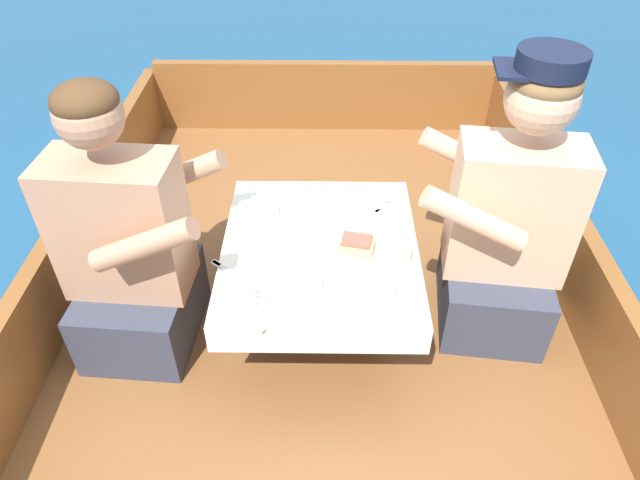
{
  "coord_description": "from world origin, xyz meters",
  "views": [
    {
      "loc": [
        0.02,
        -1.54,
        1.94
      ],
      "look_at": [
        0.0,
        -0.05,
        0.72
      ],
      "focal_mm": 32.0,
      "sensor_mm": 36.0,
      "label": 1
    }
  ],
  "objects_px": {
    "sandwich": "(356,245)",
    "coffee_cup_port": "(385,293)",
    "person_port": "(129,252)",
    "coffee_cup_center": "(377,197)",
    "coffee_cup_starboard": "(245,298)",
    "tin_can": "(401,254)",
    "person_starboard": "(506,227)"
  },
  "relations": [
    {
      "from": "coffee_cup_port",
      "to": "tin_can",
      "type": "relative_size",
      "value": 1.4
    },
    {
      "from": "coffee_cup_starboard",
      "to": "coffee_cup_center",
      "type": "height_order",
      "value": "coffee_cup_starboard"
    },
    {
      "from": "coffee_cup_port",
      "to": "coffee_cup_starboard",
      "type": "distance_m",
      "value": 0.42
    },
    {
      "from": "tin_can",
      "to": "sandwich",
      "type": "bearing_deg",
      "value": 164.95
    },
    {
      "from": "coffee_cup_port",
      "to": "coffee_cup_center",
      "type": "distance_m",
      "value": 0.5
    },
    {
      "from": "person_port",
      "to": "tin_can",
      "type": "relative_size",
      "value": 14.75
    },
    {
      "from": "person_port",
      "to": "coffee_cup_port",
      "type": "xyz_separation_m",
      "value": [
        0.83,
        -0.19,
        0.01
      ]
    },
    {
      "from": "sandwich",
      "to": "coffee_cup_center",
      "type": "height_order",
      "value": "coffee_cup_center"
    },
    {
      "from": "sandwich",
      "to": "coffee_cup_starboard",
      "type": "bearing_deg",
      "value": -143.13
    },
    {
      "from": "coffee_cup_starboard",
      "to": "tin_can",
      "type": "distance_m",
      "value": 0.53
    },
    {
      "from": "person_port",
      "to": "coffee_cup_port",
      "type": "bearing_deg",
      "value": -8.8
    },
    {
      "from": "coffee_cup_port",
      "to": "tin_can",
      "type": "xyz_separation_m",
      "value": [
        0.07,
        0.18,
        -0.0
      ]
    },
    {
      "from": "coffee_cup_port",
      "to": "tin_can",
      "type": "distance_m",
      "value": 0.19
    },
    {
      "from": "coffee_cup_starboard",
      "to": "tin_can",
      "type": "xyz_separation_m",
      "value": [
        0.49,
        0.22,
        -0.01
      ]
    },
    {
      "from": "person_starboard",
      "to": "coffee_cup_starboard",
      "type": "relative_size",
      "value": 11.03
    },
    {
      "from": "person_port",
      "to": "person_starboard",
      "type": "xyz_separation_m",
      "value": [
        1.26,
        0.11,
        0.03
      ]
    },
    {
      "from": "coffee_cup_center",
      "to": "coffee_cup_port",
      "type": "bearing_deg",
      "value": -90.73
    },
    {
      "from": "sandwich",
      "to": "person_starboard",
      "type": "bearing_deg",
      "value": 8.63
    },
    {
      "from": "sandwich",
      "to": "tin_can",
      "type": "bearing_deg",
      "value": -15.05
    },
    {
      "from": "person_port",
      "to": "person_starboard",
      "type": "height_order",
      "value": "person_starboard"
    },
    {
      "from": "coffee_cup_starboard",
      "to": "coffee_cup_center",
      "type": "bearing_deg",
      "value": 51.1
    },
    {
      "from": "coffee_cup_center",
      "to": "tin_can",
      "type": "xyz_separation_m",
      "value": [
        0.06,
        -0.31,
        -0.01
      ]
    },
    {
      "from": "coffee_cup_port",
      "to": "person_port",
      "type": "bearing_deg",
      "value": 167.01
    },
    {
      "from": "coffee_cup_port",
      "to": "coffee_cup_center",
      "type": "bearing_deg",
      "value": 89.27
    },
    {
      "from": "person_port",
      "to": "tin_can",
      "type": "bearing_deg",
      "value": 3.6
    },
    {
      "from": "sandwich",
      "to": "tin_can",
      "type": "relative_size",
      "value": 1.96
    },
    {
      "from": "sandwich",
      "to": "coffee_cup_port",
      "type": "bearing_deg",
      "value": -70.24
    },
    {
      "from": "person_starboard",
      "to": "coffee_cup_port",
      "type": "bearing_deg",
      "value": 41.65
    },
    {
      "from": "coffee_cup_center",
      "to": "tin_can",
      "type": "relative_size",
      "value": 1.55
    },
    {
      "from": "person_starboard",
      "to": "coffee_cup_center",
      "type": "bearing_deg",
      "value": -18.0
    },
    {
      "from": "person_port",
      "to": "person_starboard",
      "type": "bearing_deg",
      "value": 9.05
    },
    {
      "from": "person_port",
      "to": "coffee_cup_center",
      "type": "xyz_separation_m",
      "value": [
        0.84,
        0.3,
        0.02
      ]
    }
  ]
}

